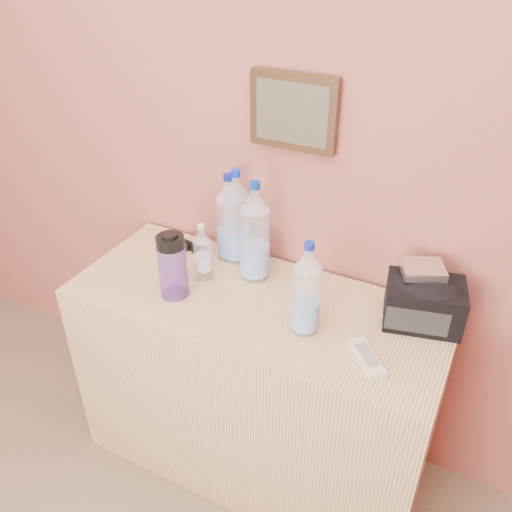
{
  "coord_description": "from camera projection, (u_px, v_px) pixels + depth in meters",
  "views": [
    {
      "loc": [
        0.73,
        0.39,
        1.96
      ],
      "look_at": [
        0.06,
        1.71,
        1.0
      ],
      "focal_mm": 38.0,
      "sensor_mm": 36.0,
      "label": 1
    }
  ],
  "objects": [
    {
      "name": "dresser",
      "position": [
        256.0,
        385.0,
        2.08
      ],
      "size": [
        1.31,
        0.55,
        0.82
      ],
      "primitive_type": "cube",
      "color": "#9E8454",
      "rests_on": "ground"
    },
    {
      "name": "pet_large_a",
      "position": [
        229.0,
        222.0,
        2.02
      ],
      "size": [
        0.09,
        0.09,
        0.34
      ],
      "rotation": [
        0.0,
        0.0,
        -0.1
      ],
      "color": "white",
      "rests_on": "dresser"
    },
    {
      "name": "picture_frame",
      "position": [
        293.0,
        112.0,
        1.75
      ],
      "size": [
        0.3,
        0.03,
        0.25
      ],
      "primitive_type": null,
      "color": "#382311",
      "rests_on": "room_shell"
    },
    {
      "name": "foil_packet",
      "position": [
        423.0,
        269.0,
        1.7
      ],
      "size": [
        0.17,
        0.16,
        0.03
      ],
      "primitive_type": "cube",
      "rotation": [
        0.0,
        0.0,
        0.44
      ],
      "color": "silver",
      "rests_on": "toiletry_bag"
    },
    {
      "name": "pet_small",
      "position": [
        203.0,
        255.0,
        1.93
      ],
      "size": [
        0.06,
        0.06,
        0.22
      ],
      "rotation": [
        0.0,
        0.0,
        0.29
      ],
      "color": "white",
      "rests_on": "dresser"
    },
    {
      "name": "toiletry_bag",
      "position": [
        424.0,
        301.0,
        1.72
      ],
      "size": [
        0.27,
        0.23,
        0.16
      ],
      "primitive_type": null,
      "rotation": [
        0.0,
        0.0,
        0.24
      ],
      "color": "black",
      "rests_on": "dresser"
    },
    {
      "name": "pet_large_c",
      "position": [
        255.0,
        237.0,
        1.9
      ],
      "size": [
        0.1,
        0.1,
        0.38
      ],
      "rotation": [
        0.0,
        0.0,
        0.3
      ],
      "color": "silver",
      "rests_on": "dresser"
    },
    {
      "name": "pet_large_b",
      "position": [
        237.0,
        221.0,
        2.0
      ],
      "size": [
        0.1,
        0.1,
        0.36
      ],
      "rotation": [
        0.0,
        0.0,
        -0.38
      ],
      "color": "silver",
      "rests_on": "dresser"
    },
    {
      "name": "sunglasses",
      "position": [
        193.0,
        247.0,
        2.12
      ],
      "size": [
        0.14,
        0.07,
        0.03
      ],
      "primitive_type": null,
      "rotation": [
        0.0,
        0.0,
        -0.13
      ],
      "color": "black",
      "rests_on": "dresser"
    },
    {
      "name": "nalgene_bottle",
      "position": [
        172.0,
        265.0,
        1.83
      ],
      "size": [
        0.1,
        0.1,
        0.24
      ],
      "rotation": [
        0.0,
        0.0,
        0.35
      ],
      "color": "#59309B",
      "rests_on": "dresser"
    },
    {
      "name": "pet_large_d",
      "position": [
        306.0,
        293.0,
        1.66
      ],
      "size": [
        0.09,
        0.09,
        0.32
      ],
      "rotation": [
        0.0,
        0.0,
        0.2
      ],
      "color": "silver",
      "rests_on": "dresser"
    },
    {
      "name": "ac_remote",
      "position": [
        367.0,
        358.0,
        1.61
      ],
      "size": [
        0.15,
        0.16,
        0.02
      ],
      "primitive_type": "cube",
      "rotation": [
        0.0,
        0.0,
        -0.84
      ],
      "color": "white",
      "rests_on": "dresser"
    }
  ]
}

